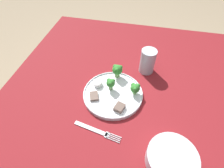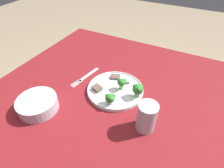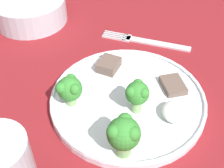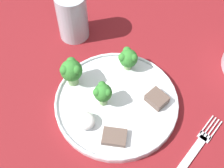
# 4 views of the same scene
# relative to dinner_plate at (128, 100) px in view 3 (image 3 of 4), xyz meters

# --- Properties ---
(table) EXTENTS (1.17, 1.15, 0.74)m
(table) POSITION_rel_dinner_plate_xyz_m (-0.03, 0.07, -0.10)
(table) COLOR maroon
(table) RESTS_ON ground_plane
(dinner_plate) EXTENTS (0.26, 0.26, 0.02)m
(dinner_plate) POSITION_rel_dinner_plate_xyz_m (0.00, 0.00, 0.00)
(dinner_plate) COLOR white
(dinner_plate) RESTS_ON table
(fork) EXTENTS (0.05, 0.19, 0.00)m
(fork) POSITION_rel_dinner_plate_xyz_m (0.18, -0.02, -0.01)
(fork) COLOR silver
(fork) RESTS_ON table
(cream_bowl) EXTENTS (0.16, 0.16, 0.05)m
(cream_bowl) POSITION_rel_dinner_plate_xyz_m (0.23, 0.24, 0.02)
(cream_bowl) COLOR #B7BCC6
(cream_bowl) RESTS_ON table
(broccoli_floret_near_rim_left) EXTENTS (0.04, 0.04, 0.05)m
(broccoli_floret_near_rim_left) POSITION_rel_dinner_plate_xyz_m (-0.02, 0.09, 0.04)
(broccoli_floret_near_rim_left) COLOR #7FA866
(broccoli_floret_near_rim_left) RESTS_ON dinner_plate
(broccoli_floret_center_left) EXTENTS (0.04, 0.04, 0.06)m
(broccoli_floret_center_left) POSITION_rel_dinner_plate_xyz_m (-0.02, -0.02, 0.04)
(broccoli_floret_center_left) COLOR #7FA866
(broccoli_floret_center_left) RESTS_ON dinner_plate
(broccoli_floret_back_left) EXTENTS (0.05, 0.05, 0.07)m
(broccoli_floret_back_left) POSITION_rel_dinner_plate_xyz_m (-0.11, -0.00, 0.04)
(broccoli_floret_back_left) COLOR #7FA866
(broccoli_floret_back_left) RESTS_ON dinner_plate
(meat_slice_front_slice) EXTENTS (0.06, 0.05, 0.01)m
(meat_slice_front_slice) POSITION_rel_dinner_plate_xyz_m (0.04, -0.07, 0.01)
(meat_slice_front_slice) COLOR brown
(meat_slice_front_slice) RESTS_ON dinner_plate
(meat_slice_middle_slice) EXTENTS (0.05, 0.05, 0.02)m
(meat_slice_middle_slice) POSITION_rel_dinner_plate_xyz_m (0.07, 0.04, 0.01)
(meat_slice_middle_slice) COLOR brown
(meat_slice_middle_slice) RESTS_ON dinner_plate
(sauce_dollop) EXTENTS (0.04, 0.04, 0.02)m
(sauce_dollop) POSITION_rel_dinner_plate_xyz_m (-0.03, -0.07, 0.02)
(sauce_dollop) COLOR white
(sauce_dollop) RESTS_ON dinner_plate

